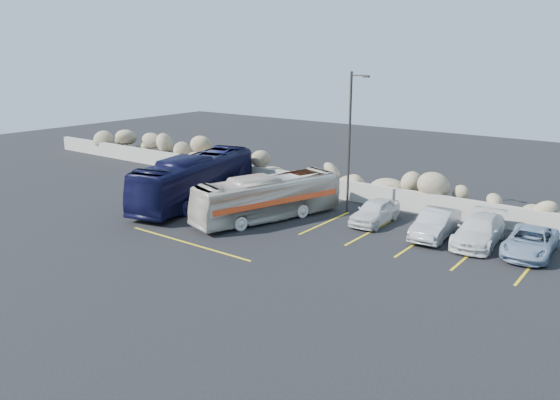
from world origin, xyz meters
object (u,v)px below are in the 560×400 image
Objects in this scene: car_d at (530,242)px; car_b at (436,224)px; tour_coach at (195,179)px; car_a at (375,211)px; car_c at (479,231)px; lamppost at (350,139)px; vintage_bus at (268,198)px.

car_b is at bearing -179.71° from car_d.
tour_coach is at bearing -174.59° from car_d.
car_c reaches higher than car_a.
car_c is 1.06× the size of car_d.
tour_coach is at bearing -174.00° from car_b.
lamppost is 2.07× the size of car_a.
lamppost reaches higher than car_b.
car_b is at bearing -11.72° from lamppost.
lamppost is at bearing 169.89° from car_c.
lamppost is at bearing 171.70° from car_d.
vintage_bus is at bearing -151.53° from car_a.
lamppost is 4.34m from car_a.
car_b reaches higher than car_d.
vintage_bus is 2.29× the size of car_a.
tour_coach is 14.60m from car_b.
car_a is at bearing 176.74° from car_d.
lamppost reaches higher than car_a.
lamppost is 9.83m from tour_coach.
car_b is at bearing -175.10° from car_c.
car_a is 0.84× the size of car_c.
tour_coach reaches higher than car_d.
car_b is 4.41m from car_d.
vintage_bus is (-2.92, -3.81, -3.06)m from lamppost.
tour_coach is 18.99m from car_d.
tour_coach is at bearing -173.85° from car_c.
car_c is 2.34m from car_d.
car_d is at bearing 30.28° from vintage_bus.
car_b reaches higher than car_c.
tour_coach reaches higher than vintage_bus.
car_b is (5.71, -1.18, -3.60)m from lamppost.
tour_coach is 2.30× the size of car_c.
car_c is (7.78, -0.87, -3.63)m from lamppost.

